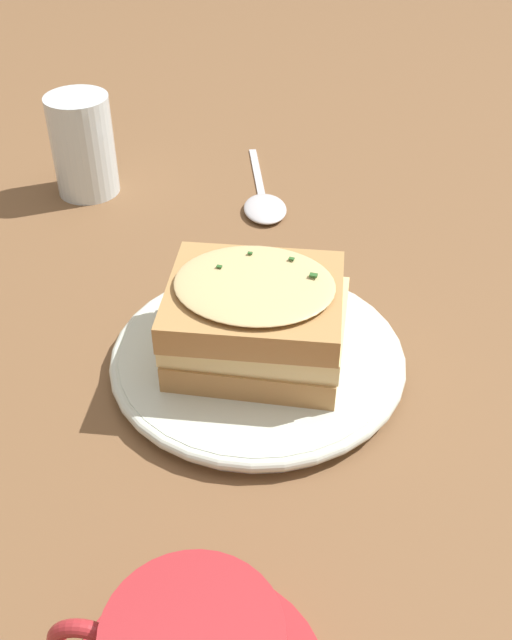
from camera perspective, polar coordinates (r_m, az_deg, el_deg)
name	(u,v)px	position (r m, az deg, el deg)	size (l,w,h in m)	color
ground_plane	(241,378)	(0.58, -1.15, -4.41)	(2.40, 2.40, 0.00)	brown
dinner_plate	(256,357)	(0.59, 0.00, -2.84)	(0.23, 0.23, 0.02)	silver
sandwich	(254,316)	(0.56, -0.14, 0.31)	(0.17, 0.17, 0.07)	#B2844C
water_glass	(83,146)	(0.82, -13.05, 12.82)	(0.07, 0.07, 0.11)	silver
spoon	(264,204)	(0.79, 0.62, 8.80)	(0.13, 0.16, 0.01)	silver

